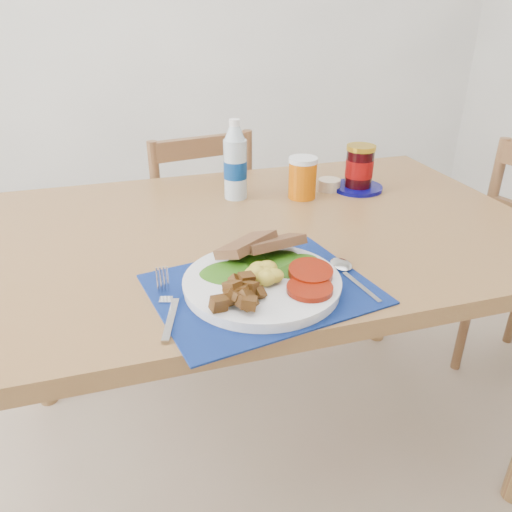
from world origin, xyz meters
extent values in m
plane|color=tan|center=(0.00, 0.00, 0.00)|extent=(4.00, 4.00, 0.00)
cube|color=brown|center=(0.00, 0.20, 0.73)|extent=(1.40, 0.90, 0.04)
cylinder|color=brown|center=(-0.64, 0.59, 0.35)|extent=(0.06, 0.06, 0.71)
cylinder|color=brown|center=(0.64, 0.59, 0.35)|extent=(0.06, 0.06, 0.71)
cube|color=brown|center=(-0.06, 0.87, 0.40)|extent=(0.44, 0.43, 0.04)
cylinder|color=brown|center=(0.08, 1.05, 0.19)|extent=(0.03, 0.03, 0.38)
cylinder|color=brown|center=(-0.25, 1.00, 0.19)|extent=(0.03, 0.03, 0.38)
cylinder|color=brown|center=(0.13, 0.74, 0.19)|extent=(0.03, 0.03, 0.38)
cylinder|color=brown|center=(-0.20, 0.69, 0.19)|extent=(0.03, 0.03, 0.38)
cube|color=brown|center=(-0.03, 0.71, 0.82)|extent=(0.35, 0.09, 0.44)
cylinder|color=brown|center=(0.83, 0.33, 0.19)|extent=(0.03, 0.03, 0.39)
cube|color=black|center=(-0.08, -0.09, 0.75)|extent=(0.46, 0.39, 0.00)
cylinder|color=silver|center=(-0.08, -0.09, 0.76)|extent=(0.30, 0.30, 0.02)
ellipsoid|color=gold|center=(-0.07, -0.10, 0.79)|extent=(0.07, 0.06, 0.03)
cylinder|color=#9B1505|center=(0.00, -0.14, 0.78)|extent=(0.09, 0.09, 0.01)
ellipsoid|color=#143F07|center=(-0.07, -0.05, 0.78)|extent=(0.16, 0.10, 0.02)
cube|color=brown|center=(-0.06, -0.01, 0.81)|extent=(0.14, 0.12, 0.04)
cube|color=#B2B5BA|center=(-0.26, -0.15, 0.76)|extent=(0.05, 0.13, 0.00)
cube|color=#B2B5BA|center=(-0.26, -0.07, 0.76)|extent=(0.04, 0.07, 0.00)
cube|color=#B2B5BA|center=(0.11, -0.15, 0.76)|extent=(0.03, 0.12, 0.00)
ellipsoid|color=#B2B5BA|center=(0.11, -0.06, 0.76)|extent=(0.04, 0.06, 0.01)
cylinder|color=#ADBFCC|center=(0.00, 0.41, 0.83)|extent=(0.06, 0.06, 0.16)
cylinder|color=navy|center=(0.00, 0.41, 0.83)|extent=(0.06, 0.06, 0.05)
cone|color=#ADBFCC|center=(0.00, 0.41, 0.93)|extent=(0.06, 0.06, 0.04)
cylinder|color=white|center=(0.00, 0.41, 0.96)|extent=(0.03, 0.03, 0.02)
cylinder|color=#BA5504|center=(0.18, 0.36, 0.80)|extent=(0.08, 0.08, 0.11)
cylinder|color=#C8B293|center=(0.28, 0.39, 0.77)|extent=(0.07, 0.07, 0.03)
cylinder|color=#05055A|center=(0.37, 0.37, 0.76)|extent=(0.15, 0.15, 0.01)
cylinder|color=black|center=(0.37, 0.37, 0.81)|extent=(0.08, 0.08, 0.11)
cylinder|color=maroon|center=(0.37, 0.37, 0.82)|extent=(0.08, 0.08, 0.05)
cylinder|color=gold|center=(0.37, 0.37, 0.88)|extent=(0.08, 0.08, 0.01)
camera|label=1|loc=(-0.33, -0.89, 1.25)|focal=35.00mm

